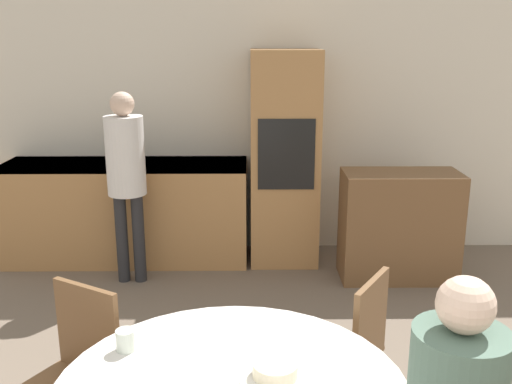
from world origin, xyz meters
name	(u,v)px	position (x,y,z in m)	size (l,w,h in m)	color
wall_back	(259,114)	(0.00, 5.01, 1.30)	(6.26, 0.05, 2.60)	silver
kitchen_counter	(128,210)	(-1.20, 4.66, 0.47)	(2.16, 0.60, 0.91)	#AD7A47
oven_unit	(284,158)	(0.22, 4.67, 0.95)	(0.60, 0.59, 1.89)	#AD7A47
sideboard	(399,226)	(1.17, 4.23, 0.46)	(0.96, 0.45, 0.92)	brown
chair_far_left	(75,370)	(-0.89, 2.05, 0.50)	(0.55, 0.55, 0.89)	brown
chair_far_right	(350,348)	(0.42, 2.23, 0.50)	(0.55, 0.55, 0.89)	brown
person_standing	(126,167)	(-1.08, 4.17, 0.98)	(0.31, 0.31, 1.58)	#262628
cup	(126,340)	(-0.58, 1.77, 0.81)	(0.08, 0.08, 0.09)	silver
bowl_near	(219,383)	(-0.19, 1.51, 0.78)	(0.16, 0.16, 0.04)	silver
bowl_far	(275,369)	(0.02, 1.59, 0.79)	(0.17, 0.17, 0.05)	beige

